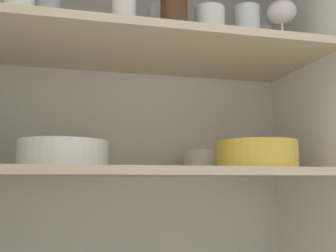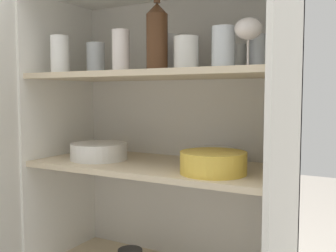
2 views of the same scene
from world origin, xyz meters
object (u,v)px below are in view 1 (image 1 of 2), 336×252
(wine_bottle, at_px, (174,1))
(mixing_bowl_large, at_px, (256,154))
(serving_bowl_small, at_px, (209,159))
(plate_stack_white, at_px, (64,154))

(wine_bottle, distance_m, mixing_bowl_large, 0.46)
(mixing_bowl_large, xyz_separation_m, serving_bowl_small, (-0.07, 0.18, -0.01))
(plate_stack_white, height_order, mixing_bowl_large, mixing_bowl_large)
(plate_stack_white, distance_m, mixing_bowl_large, 0.49)
(wine_bottle, bearing_deg, serving_bowl_small, 46.68)
(wine_bottle, distance_m, plate_stack_white, 0.49)
(plate_stack_white, relative_size, serving_bowl_small, 1.46)
(plate_stack_white, height_order, serving_bowl_small, plate_stack_white)
(mixing_bowl_large, bearing_deg, plate_stack_white, 175.33)
(plate_stack_white, bearing_deg, mixing_bowl_large, -4.67)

